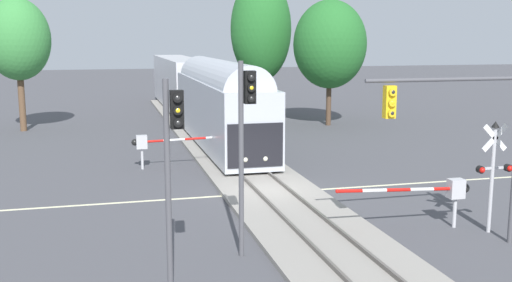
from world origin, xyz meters
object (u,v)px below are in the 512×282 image
(crossing_gate_near, at_px, (443,191))
(elm_centre_background, at_px, (261,30))
(crossing_gate_far, at_px, (156,142))
(traffic_signal_near_left, at_px, (172,152))
(commuter_train, at_px, (197,90))
(traffic_signal_median, at_px, (245,128))
(traffic_signal_near_right, at_px, (476,114))
(crossing_signal_mast, at_px, (493,165))
(pine_left_background, at_px, (18,40))
(oak_far_right, at_px, (330,44))

(crossing_gate_near, xyz_separation_m, elm_centre_background, (1.48, 31.37, 6.09))
(crossing_gate_far, xyz_separation_m, traffic_signal_near_left, (-0.85, -15.78, 2.46))
(commuter_train, xyz_separation_m, traffic_signal_near_left, (-5.31, -30.76, 1.08))
(crossing_gate_near, distance_m, elm_centre_background, 31.99)
(commuter_train, bearing_deg, traffic_signal_near_left, -99.79)
(crossing_gate_far, height_order, traffic_signal_near_left, traffic_signal_near_left)
(crossing_gate_near, relative_size, crossing_gate_far, 0.83)
(traffic_signal_median, distance_m, traffic_signal_near_right, 7.39)
(traffic_signal_median, height_order, traffic_signal_near_left, traffic_signal_median)
(crossing_signal_mast, distance_m, traffic_signal_median, 9.05)
(pine_left_background, xyz_separation_m, oak_far_right, (22.95, -2.81, -0.37))
(crossing_gate_far, distance_m, oak_far_right, 19.82)
(elm_centre_background, relative_size, oak_far_right, 1.23)
(crossing_signal_mast, bearing_deg, traffic_signal_near_left, -168.60)
(traffic_signal_near_left, height_order, pine_left_background, pine_left_background)
(commuter_train, height_order, oak_far_right, oak_far_right)
(pine_left_background, height_order, elm_centre_background, elm_centre_background)
(traffic_signal_near_right, bearing_deg, crossing_signal_mast, 35.33)
(traffic_signal_median, relative_size, oak_far_right, 0.63)
(crossing_signal_mast, height_order, traffic_signal_median, traffic_signal_median)
(commuter_train, relative_size, traffic_signal_median, 6.58)
(commuter_train, relative_size, oak_far_right, 4.16)
(crossing_signal_mast, distance_m, crossing_gate_far, 17.14)
(crossing_signal_mast, bearing_deg, elm_centre_background, 89.83)
(crossing_signal_mast, relative_size, elm_centre_background, 0.33)
(crossing_signal_mast, height_order, oak_far_right, oak_far_right)
(traffic_signal_near_right, distance_m, pine_left_background, 34.75)
(elm_centre_background, height_order, oak_far_right, elm_centre_background)
(crossing_signal_mast, xyz_separation_m, oak_far_right, (3.99, 26.08, 3.87))
(traffic_signal_near_right, height_order, oak_far_right, oak_far_right)
(traffic_signal_near_left, distance_m, oak_far_right, 32.35)
(crossing_gate_far, xyz_separation_m, traffic_signal_near_right, (8.93, -14.62, 3.00))
(traffic_signal_median, bearing_deg, traffic_signal_near_right, -8.06)
(commuter_train, bearing_deg, crossing_signal_mast, -77.97)
(elm_centre_background, bearing_deg, commuter_train, -148.82)
(traffic_signal_near_left, xyz_separation_m, elm_centre_background, (11.47, 34.49, 3.63))
(crossing_gate_far, xyz_separation_m, elm_centre_background, (10.62, 18.70, 6.09))
(crossing_signal_mast, height_order, crossing_gate_far, crossing_signal_mast)
(traffic_signal_near_right, bearing_deg, crossing_gate_far, 121.42)
(crossing_signal_mast, relative_size, oak_far_right, 0.41)
(traffic_signal_near_right, bearing_deg, traffic_signal_near_left, -173.21)
(traffic_signal_near_left, relative_size, elm_centre_background, 0.48)
(commuter_train, xyz_separation_m, crossing_signal_mast, (6.07, -28.47, -0.36))
(crossing_gate_far, relative_size, traffic_signal_near_right, 1.06)
(traffic_signal_near_right, bearing_deg, commuter_train, 98.60)
(crossing_gate_near, relative_size, elm_centre_background, 0.43)
(traffic_signal_median, relative_size, pine_left_background, 0.63)
(oak_far_right, bearing_deg, traffic_signal_near_left, -118.45)
(commuter_train, height_order, elm_centre_background, elm_centre_background)
(pine_left_background, bearing_deg, traffic_signal_near_right, -59.95)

